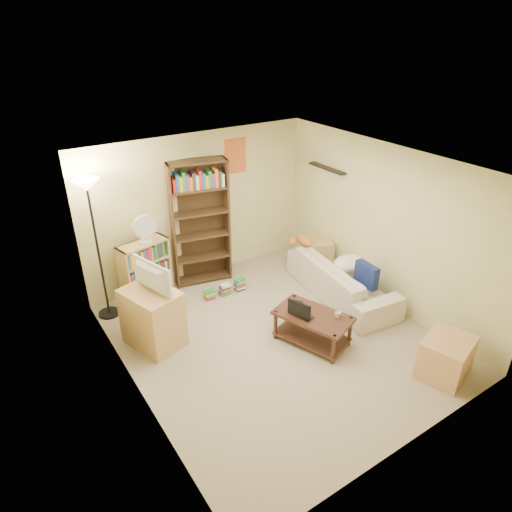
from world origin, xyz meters
name	(u,v)px	position (x,y,z in m)	size (l,w,h in m)	color
room	(279,235)	(0.00, 0.01, 1.62)	(4.50, 4.54, 2.52)	tan
sofa	(342,279)	(1.55, 0.35, 0.31)	(1.10, 2.21, 0.62)	beige
navy_pillow	(367,275)	(1.59, -0.12, 0.59)	(0.41, 0.12, 0.37)	navy
cream_blanket	(349,263)	(1.71, 0.38, 0.53)	(0.57, 0.41, 0.24)	white
tabby_cat	(302,240)	(1.38, 1.20, 0.70)	(0.49, 0.22, 0.17)	#C16D29
coffee_table	(313,324)	(0.38, -0.33, 0.30)	(0.90, 1.17, 0.46)	#402218
laptop	(304,312)	(0.30, -0.23, 0.47)	(0.27, 0.38, 0.03)	black
laptop_screen	(299,310)	(0.16, -0.28, 0.60)	(0.01, 0.34, 0.23)	white
mug	(338,315)	(0.61, -0.56, 0.50)	(0.11, 0.11, 0.08)	silver
tv_remote	(296,302)	(0.36, 0.04, 0.47)	(0.06, 0.18, 0.02)	black
tv_stand	(153,318)	(-1.47, 0.87, 0.42)	(0.56, 0.78, 0.84)	tan
television	(148,278)	(-1.47, 0.87, 1.05)	(0.30, 0.73, 0.42)	black
tall_bookshelf	(200,220)	(-0.09, 2.05, 1.12)	(1.00, 0.51, 2.12)	#402A18
short_bookshelf	(146,271)	(-1.12, 1.99, 0.51)	(0.84, 0.48, 1.01)	tan
desk_fan	(145,229)	(-1.07, 1.94, 1.25)	(0.36, 0.20, 0.46)	silver
floor_lamp	(91,210)	(-1.80, 1.91, 1.72)	(0.37, 0.37, 2.16)	black
side_table	(314,255)	(1.72, 1.24, 0.30)	(0.53, 0.53, 0.61)	tan
end_cabinet	(446,357)	(1.36, -1.76, 0.27)	(0.64, 0.53, 0.53)	tan
book_stacks	(227,289)	(0.01, 1.42, 0.09)	(0.73, 0.18, 0.22)	red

